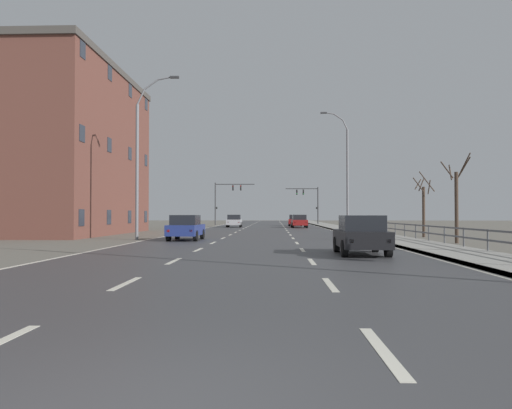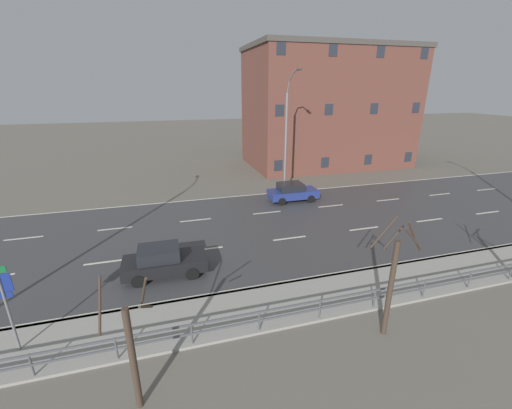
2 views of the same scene
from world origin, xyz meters
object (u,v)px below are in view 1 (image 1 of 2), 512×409
Objects in this scene: traffic_signal_right at (310,199)px; car_far_left at (295,220)px; brick_building at (56,152)px; street_lamp_left_bank at (140,160)px; traffic_signal_left at (225,196)px; car_near_right at (361,235)px; car_far_right at (234,221)px; car_near_left at (186,227)px; car_distant at (299,221)px; street_lamp_midground at (346,173)px.

traffic_signal_right is 1.40× the size of car_far_left.
street_lamp_left_bank is at bearing -42.97° from brick_building.
traffic_signal_right is 44.13m from brick_building.
brick_building is at bearing -106.44° from traffic_signal_left.
car_far_left is 47.86m from car_near_right.
traffic_signal_right is 1.43× the size of car_near_right.
car_near_left is at bearing -92.06° from car_far_right.
car_far_left is (-2.65, -9.30, -3.25)m from traffic_signal_right.
street_lamp_left_bank is 2.52× the size of car_far_right.
brick_building is (-12.92, -21.71, 5.95)m from car_far_right.
car_distant is at bearing 42.97° from brick_building.
car_distant is at bearing -98.16° from traffic_signal_right.
street_lamp_left_bank is 0.55× the size of brick_building.
street_lamp_left_bank is 48.15m from traffic_signal_right.
car_near_right is 29.77m from brick_building.
traffic_signal_left is at bearing -171.33° from traffic_signal_right.
car_far_right is (-10.53, -15.57, -3.25)m from traffic_signal_right.
car_near_right is (11.93, -11.11, -4.26)m from street_lamp_left_bank.
brick_building is at bearing -122.17° from traffic_signal_right.
street_lamp_midground is 33.92m from traffic_signal_left.
car_far_right is (0.48, 31.01, 0.00)m from car_near_left.
car_far_left is at bearing -35.17° from traffic_signal_left.
street_lamp_left_bank is 2.53× the size of car_near_right.
car_distant is (10.48, -15.83, -3.68)m from traffic_signal_left.
traffic_signal_right reaches higher than car_far_right.
car_far_left is at bearing -105.90° from traffic_signal_right.
car_near_left is at bearing 130.65° from car_near_right.
street_lamp_left_bank is 2.53× the size of car_near_left.
traffic_signal_left is (-13.04, -1.99, 0.43)m from traffic_signal_right.
traffic_signal_left is at bearing 99.31° from car_far_right.
car_near_left is 38.20m from car_far_left.
street_lamp_left_bank reaches higher than car_far_right.
street_lamp_left_bank is at bearing -91.30° from traffic_signal_left.
traffic_signal_right reaches higher than car_distant.
car_near_right is (0.54, -47.85, 0.00)m from car_far_left.
car_far_right is at bearing 89.77° from car_near_left.
traffic_signal_right is at bearing 54.77° from car_far_right.
traffic_signal_left is 1.56× the size of car_distant.
car_far_left and car_near_right have the same top height.
street_lamp_midground reaches higher than car_distant.
car_far_left is at bearing 53.37° from brick_building.
car_far_right is 25.96m from brick_building.
car_near_right is (-2.11, -57.16, -3.25)m from traffic_signal_right.
traffic_signal_left is 56.36m from car_near_right.
street_lamp_midground is 2.60× the size of car_distant.
street_lamp_midground is 2.62× the size of car_near_right.
car_far_right and car_distant have the same top height.
traffic_signal_left reaches higher than car_far_left.
brick_building is (-23.45, -37.28, 2.70)m from traffic_signal_right.
car_distant is (-0.45, 39.34, 0.00)m from car_near_right.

